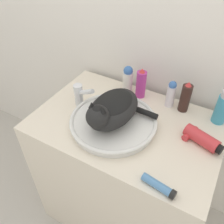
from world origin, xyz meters
TOP-DOWN VIEW (x-y plane):
  - wall_back at (0.00, 0.67)m, footprint 8.00×0.05m
  - vanity_counter at (0.00, 0.31)m, footprint 0.92×0.62m
  - sink_basin at (-0.04, 0.25)m, footprint 0.42×0.42m
  - cat at (-0.04, 0.24)m, footprint 0.29×0.33m
  - faucet at (-0.27, 0.31)m, footprint 0.14×0.06m
  - deodorant_stick at (0.14, 0.54)m, footprint 0.05×0.05m
  - mouthwash_bottle at (0.39, 0.54)m, footprint 0.07×0.07m
  - lotion_bottle_white at (-0.11, 0.54)m, footprint 0.06×0.06m
  - hairspray_can_black at (0.21, 0.54)m, footprint 0.05×0.05m
  - spray_bottle_trigger at (-0.03, 0.54)m, footprint 0.05×0.05m
  - cream_tube at (0.27, 0.04)m, footprint 0.14×0.05m
  - hair_dryer at (0.35, 0.35)m, footprint 0.19×0.12m

SIDE VIEW (x-z plane):
  - vanity_counter at x=0.00m, z-range 0.00..0.88m
  - cream_tube at x=0.27m, z-range 0.88..0.92m
  - sink_basin at x=-0.04m, z-range 0.88..0.93m
  - hair_dryer at x=0.35m, z-range 0.88..0.94m
  - faucet at x=-0.27m, z-range 0.88..1.03m
  - deodorant_stick at x=0.14m, z-range 0.88..1.03m
  - hairspray_can_black at x=0.21m, z-range 0.88..1.05m
  - spray_bottle_trigger at x=-0.03m, z-range 0.88..1.05m
  - lotion_bottle_white at x=-0.11m, z-range 0.88..1.05m
  - mouthwash_bottle at x=0.39m, z-range 0.88..1.06m
  - cat at x=-0.04m, z-range 0.92..1.09m
  - wall_back at x=0.00m, z-range 0.00..2.40m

